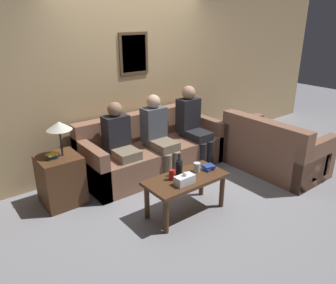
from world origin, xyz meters
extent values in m
plane|color=gray|center=(0.00, 0.00, 0.00)|extent=(16.00, 16.00, 0.00)
cube|color=tan|center=(0.00, 0.98, 1.30)|extent=(9.00, 0.06, 2.60)
cube|color=#4C3823|center=(0.00, 0.94, 1.70)|extent=(0.48, 0.02, 0.60)
cube|color=silver|center=(0.00, 0.93, 1.70)|extent=(0.40, 0.01, 0.52)
cube|color=brown|center=(0.00, 0.46, 0.22)|extent=(2.19, 0.87, 0.43)
cube|color=brown|center=(0.00, 0.80, 0.64)|extent=(2.19, 0.20, 0.41)
cube|color=brown|center=(-1.03, 0.46, 0.33)|extent=(0.14, 0.87, 0.66)
cube|color=brown|center=(1.03, 0.46, 0.33)|extent=(0.14, 0.87, 0.66)
cube|color=brown|center=(1.48, -0.63, 0.22)|extent=(0.87, 1.42, 0.43)
cube|color=brown|center=(1.15, -0.63, 0.64)|extent=(0.20, 1.42, 0.41)
cube|color=brown|center=(1.48, -1.27, 0.33)|extent=(0.87, 0.14, 0.66)
cube|color=brown|center=(1.48, 0.01, 0.33)|extent=(0.87, 0.14, 0.66)
cube|color=#4C2D19|center=(-0.37, -0.69, 0.44)|extent=(0.98, 0.48, 0.04)
cylinder|color=#4C2D19|center=(-0.80, -0.88, 0.21)|extent=(0.06, 0.06, 0.42)
cylinder|color=#4C2D19|center=(0.06, -0.88, 0.21)|extent=(0.06, 0.06, 0.42)
cylinder|color=#4C2D19|center=(-0.80, -0.51, 0.21)|extent=(0.06, 0.06, 0.42)
cylinder|color=#4C2D19|center=(0.06, -0.51, 0.21)|extent=(0.06, 0.06, 0.42)
cube|color=#4C2D19|center=(-1.45, 0.42, 0.31)|extent=(0.48, 0.48, 0.63)
cylinder|color=#262628|center=(-1.39, 0.42, 0.81)|extent=(0.02, 0.02, 0.35)
cone|color=beige|center=(-1.39, 0.42, 1.01)|extent=(0.30, 0.30, 0.10)
cube|color=#237547|center=(-1.53, 0.40, 0.64)|extent=(0.13, 0.08, 0.02)
cube|color=navy|center=(-1.53, 0.40, 0.66)|extent=(0.13, 0.09, 0.03)
cube|color=gold|center=(-1.53, 0.40, 0.69)|extent=(0.12, 0.11, 0.02)
cylinder|color=black|center=(-0.40, -0.61, 0.56)|extent=(0.08, 0.08, 0.19)
cylinder|color=black|center=(-0.40, -0.61, 0.70)|extent=(0.03, 0.03, 0.08)
cylinder|color=silver|center=(-0.17, -0.66, 0.52)|extent=(0.08, 0.08, 0.11)
cube|color=navy|center=(-0.01, -0.70, 0.48)|extent=(0.17, 0.13, 0.03)
cube|color=navy|center=(-0.01, -0.70, 0.50)|extent=(0.15, 0.13, 0.03)
cylinder|color=red|center=(-0.54, -0.64, 0.52)|extent=(0.07, 0.07, 0.12)
cube|color=silver|center=(-0.48, -0.80, 0.51)|extent=(0.23, 0.12, 0.10)
sphere|color=white|center=(-0.48, -0.80, 0.58)|extent=(0.05, 0.05, 0.05)
cube|color=#756651|center=(-0.60, 0.29, 0.48)|extent=(0.31, 0.41, 0.14)
cylinder|color=#756651|center=(-0.68, 0.09, 0.22)|extent=(0.11, 0.11, 0.43)
cylinder|color=#756651|center=(-0.53, 0.09, 0.22)|extent=(0.11, 0.11, 0.43)
cube|color=black|center=(-0.60, 0.50, 0.73)|extent=(0.34, 0.22, 0.49)
sphere|color=#8C664C|center=(-0.60, 0.50, 1.06)|extent=(0.20, 0.20, 0.20)
cube|color=#756651|center=(-0.01, 0.23, 0.48)|extent=(0.31, 0.44, 0.14)
cylinder|color=#756651|center=(-0.08, 0.01, 0.22)|extent=(0.11, 0.11, 0.43)
cylinder|color=#756651|center=(0.07, 0.01, 0.22)|extent=(0.11, 0.11, 0.43)
cube|color=#474C56|center=(-0.01, 0.45, 0.74)|extent=(0.34, 0.22, 0.51)
sphere|color=tan|center=(-0.01, 0.45, 1.08)|extent=(0.20, 0.20, 0.20)
cube|color=black|center=(0.66, 0.24, 0.48)|extent=(0.31, 0.44, 0.14)
cylinder|color=black|center=(0.59, 0.02, 0.22)|extent=(0.11, 0.11, 0.43)
cylinder|color=black|center=(0.74, 0.02, 0.22)|extent=(0.11, 0.11, 0.43)
cube|color=black|center=(0.66, 0.46, 0.75)|extent=(0.34, 0.22, 0.54)
sphere|color=tan|center=(0.66, 0.46, 1.12)|extent=(0.21, 0.21, 0.21)
camera|label=1|loc=(-2.62, -3.25, 2.22)|focal=35.00mm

